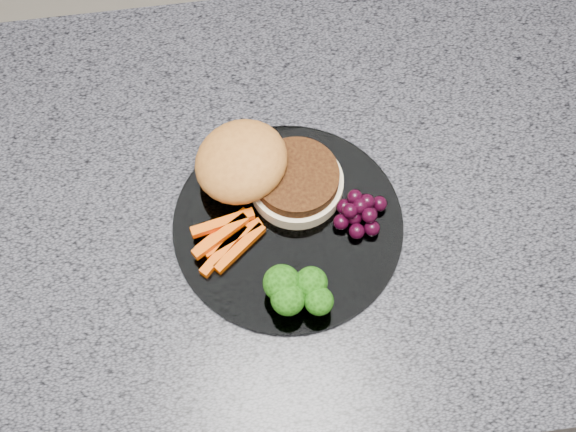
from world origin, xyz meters
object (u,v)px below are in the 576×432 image
at_px(plate, 288,225).
at_px(island_cabinet, 228,332).
at_px(grape_bunch, 360,212).
at_px(burger, 261,171).

bearing_deg(plate, island_cabinet, 158.66).
bearing_deg(grape_bunch, island_cabinet, 166.96).
relative_size(island_cabinet, plate, 4.62).
xyz_separation_m(plate, burger, (-0.02, 0.06, 0.03)).
bearing_deg(plate, burger, 111.37).
height_order(island_cabinet, grape_bunch, grape_bunch).
relative_size(island_cabinet, grape_bunch, 18.64).
xyz_separation_m(island_cabinet, burger, (0.07, 0.02, 0.50)).
bearing_deg(burger, grape_bunch, -14.33).
distance_m(plate, burger, 0.07).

